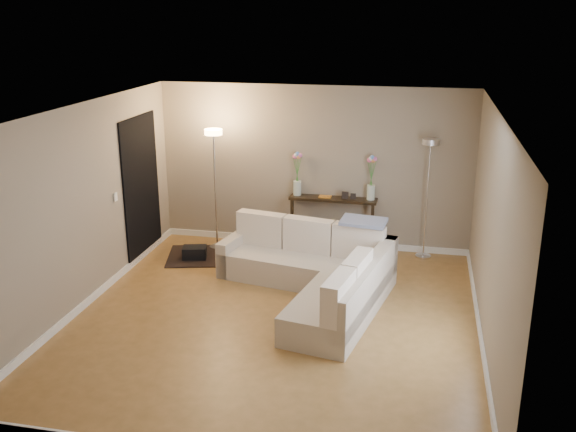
% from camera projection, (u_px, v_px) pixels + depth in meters
% --- Properties ---
extents(floor, '(5.00, 5.50, 0.01)m').
position_uv_depth(floor, '(275.00, 319.00, 8.05)').
color(floor, olive).
rests_on(floor, ground).
extents(ceiling, '(5.00, 5.50, 0.01)m').
position_uv_depth(ceiling, '(273.00, 111.00, 7.25)').
color(ceiling, white).
rests_on(ceiling, ground).
extents(wall_back, '(5.00, 0.02, 2.60)m').
position_uv_depth(wall_back, '(314.00, 167.00, 10.22)').
color(wall_back, gray).
rests_on(wall_back, ground).
extents(wall_front, '(5.00, 0.02, 2.60)m').
position_uv_depth(wall_front, '(195.00, 326.00, 5.08)').
color(wall_front, gray).
rests_on(wall_front, ground).
extents(wall_left, '(0.02, 5.50, 2.60)m').
position_uv_depth(wall_left, '(82.00, 207.00, 8.15)').
color(wall_left, gray).
rests_on(wall_left, ground).
extents(wall_right, '(0.02, 5.50, 2.60)m').
position_uv_depth(wall_right, '(493.00, 235.00, 7.15)').
color(wall_right, gray).
rests_on(wall_right, ground).
extents(baseboard_back, '(5.00, 0.03, 0.10)m').
position_uv_depth(baseboard_back, '(312.00, 241.00, 10.58)').
color(baseboard_back, white).
rests_on(baseboard_back, ground).
extents(baseboard_left, '(0.03, 5.50, 0.10)m').
position_uv_depth(baseboard_left, '(93.00, 297.00, 8.52)').
color(baseboard_left, white).
rests_on(baseboard_left, ground).
extents(baseboard_right, '(0.03, 5.50, 0.10)m').
position_uv_depth(baseboard_right, '(480.00, 335.00, 7.54)').
color(baseboard_right, white).
rests_on(baseboard_right, ground).
extents(doorway, '(0.02, 1.20, 2.20)m').
position_uv_depth(doorway, '(142.00, 188.00, 9.78)').
color(doorway, black).
rests_on(doorway, ground).
extents(switch_plate, '(0.02, 0.08, 0.12)m').
position_uv_depth(switch_plate, '(116.00, 197.00, 8.96)').
color(switch_plate, white).
rests_on(switch_plate, ground).
extents(sectional_sofa, '(2.55, 2.76, 0.86)m').
position_uv_depth(sectional_sofa, '(318.00, 273.00, 8.63)').
color(sectional_sofa, '#C1B29C').
rests_on(sectional_sofa, floor).
extents(throw_blanket, '(0.66, 0.44, 0.08)m').
position_uv_depth(throw_blanket, '(363.00, 221.00, 8.81)').
color(throw_blanket, gray).
rests_on(throw_blanket, sectional_sofa).
extents(console_table, '(1.40, 0.39, 0.86)m').
position_uv_depth(console_table, '(328.00, 219.00, 10.33)').
color(console_table, black).
rests_on(console_table, floor).
extents(leaning_mirror, '(0.99, 0.06, 0.77)m').
position_uv_depth(leaning_mirror, '(336.00, 172.00, 10.24)').
color(leaning_mirror, black).
rests_on(leaning_mirror, console_table).
extents(table_decor, '(0.59, 0.13, 0.14)m').
position_uv_depth(table_decor, '(333.00, 197.00, 10.15)').
color(table_decor, orange).
rests_on(table_decor, console_table).
extents(flower_vase_left, '(0.16, 0.13, 0.73)m').
position_uv_depth(flower_vase_left, '(297.00, 178.00, 10.22)').
color(flower_vase_left, silver).
rests_on(flower_vase_left, console_table).
extents(flower_vase_right, '(0.16, 0.13, 0.73)m').
position_uv_depth(flower_vase_right, '(371.00, 182.00, 9.98)').
color(flower_vase_right, silver).
rests_on(flower_vase_right, console_table).
extents(floor_lamp_lit, '(0.33, 0.33, 1.95)m').
position_uv_depth(floor_lamp_lit, '(215.00, 165.00, 10.02)').
color(floor_lamp_lit, silver).
rests_on(floor_lamp_lit, floor).
extents(floor_lamp_unlit, '(0.32, 0.32, 1.88)m').
position_uv_depth(floor_lamp_unlit, '(429.00, 175.00, 9.64)').
color(floor_lamp_unlit, silver).
rests_on(floor_lamp_unlit, floor).
extents(charcoal_rug, '(1.46, 1.23, 0.02)m').
position_uv_depth(charcoal_rug, '(209.00, 256.00, 10.08)').
color(charcoal_rug, black).
rests_on(charcoal_rug, floor).
extents(black_bag, '(0.41, 0.33, 0.23)m').
position_uv_depth(black_bag, '(195.00, 254.00, 9.96)').
color(black_bag, black).
rests_on(black_bag, charcoal_rug).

